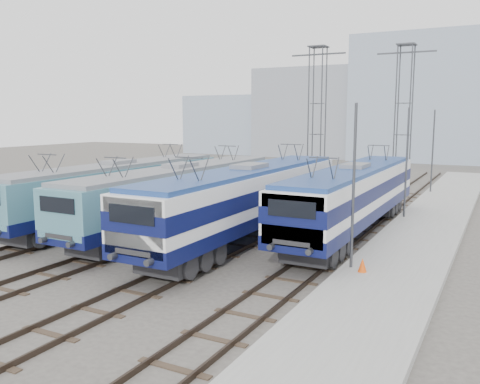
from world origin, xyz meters
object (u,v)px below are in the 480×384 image
locomotive_center_left (179,192)px  mast_mid (406,165)px  mast_rear (433,153)px  mast_front (353,191)px  safety_cone (362,265)px  locomotive_far_left (117,187)px  locomotive_far_right (353,193)px  locomotive_center_right (248,196)px  catenary_tower_west (317,114)px  catenary_tower_east (403,114)px

locomotive_center_left → mast_mid: bearing=38.7°
mast_mid → mast_rear: 12.00m
mast_front → safety_cone: (0.58, -0.43, -2.92)m
locomotive_far_left → locomotive_far_right: 13.97m
locomotive_center_right → safety_cone: size_ratio=33.44×
catenary_tower_west → mast_front: size_ratio=1.71×
mast_front → mast_rear: bearing=90.0°
locomotive_far_left → catenary_tower_west: size_ratio=1.49×
locomotive_center_left → mast_mid: size_ratio=2.56×
locomotive_far_right → catenary_tower_east: bearing=90.9°
catenary_tower_east → locomotive_far_right: bearing=-89.1°
locomotive_far_left → locomotive_center_right: locomotive_center_right is taller
mast_front → safety_cone: 3.01m
mast_front → mast_mid: bearing=90.0°
safety_cone → locomotive_center_right: bearing=153.1°
locomotive_far_left → mast_rear: mast_rear is taller
mast_mid → mast_rear: bearing=90.0°
catenary_tower_east → mast_mid: (2.10, -10.00, -3.14)m
locomotive_center_left → locomotive_far_left: bearing=-179.8°
locomotive_center_left → safety_cone: size_ratio=31.85×
catenary_tower_west → catenary_tower_east: same height
catenary_tower_west → catenary_tower_east: 6.80m
mast_mid → catenary_tower_east: bearing=101.9°
mast_rear → locomotive_far_right: bearing=-96.2°
mast_front → locomotive_center_left: bearing=163.0°
locomotive_far_right → mast_rear: (1.85, 17.09, 1.17)m
locomotive_center_right → catenary_tower_west: (-2.25, 16.92, 4.25)m
mast_rear → catenary_tower_east: bearing=-136.4°
locomotive_far_left → mast_mid: 17.69m
locomotive_far_right → safety_cone: bearing=-71.7°
catenary_tower_west → locomotive_far_right: bearing=-62.7°
catenary_tower_west → locomotive_far_left: bearing=-112.0°
locomotive_far_right → catenary_tower_east: catenary_tower_east is taller
mast_front → mast_mid: (0.00, 12.00, 0.00)m
locomotive_center_left → mast_rear: mast_rear is taller
locomotive_center_right → catenary_tower_west: 17.59m
catenary_tower_east → mast_mid: bearing=-78.1°
locomotive_center_right → safety_cone: bearing=-26.9°
catenary_tower_east → mast_rear: (2.10, 2.00, -3.14)m
locomotive_center_left → catenary_tower_west: (2.25, 16.68, 4.41)m
locomotive_center_left → catenary_tower_west: bearing=82.3°
locomotive_far_left → mast_rear: bearing=53.4°
locomotive_center_right → locomotive_far_right: 5.91m
catenary_tower_east → mast_mid: catenary_tower_east is taller
locomotive_far_left → mast_front: bearing=-12.1°
locomotive_far_left → catenary_tower_east: size_ratio=1.49×
mast_rear → safety_cone: mast_rear is taller
locomotive_center_right → catenary_tower_east: (4.25, 18.92, 4.25)m
locomotive_center_left → mast_front: bearing=-17.0°
safety_cone → locomotive_far_left: bearing=166.8°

